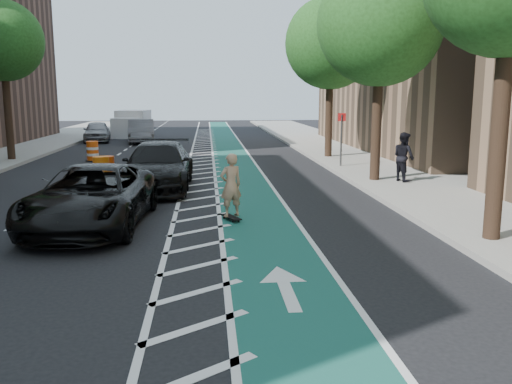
{
  "coord_description": "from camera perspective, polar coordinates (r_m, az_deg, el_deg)",
  "views": [
    {
      "loc": [
        1.7,
        -11.45,
        3.26
      ],
      "look_at": [
        2.78,
        0.51,
        1.1
      ],
      "focal_mm": 38.0,
      "sensor_mm": 36.0,
      "label": 1
    }
  ],
  "objects": [
    {
      "name": "buffer_strip",
      "position": [
        21.7,
        -5.64,
        1.51
      ],
      "size": [
        1.4,
        90.0,
        0.01
      ],
      "primitive_type": "cube",
      "color": "silver",
      "rests_on": "ground"
    },
    {
      "name": "tree_r_d",
      "position": [
        28.25,
        7.8,
        15.2
      ],
      "size": [
        4.2,
        4.2,
        7.9
      ],
      "color": "#382619",
      "rests_on": "ground"
    },
    {
      "name": "suv_near",
      "position": [
        14.01,
        -16.9,
        -0.5
      ],
      "size": [
        2.89,
        5.66,
        1.53
      ],
      "primitive_type": "imported",
      "rotation": [
        0.0,
        0.0,
        -0.06
      ],
      "color": "black",
      "rests_on": "ground"
    },
    {
      "name": "curb_right",
      "position": [
        22.33,
        8.75,
        1.89
      ],
      "size": [
        0.12,
        90.0,
        0.16
      ],
      "primitive_type": "cube",
      "color": "gray",
      "rests_on": "ground"
    },
    {
      "name": "sign_post",
      "position": [
        24.26,
        8.97,
        5.55
      ],
      "size": [
        0.35,
        0.08,
        2.47
      ],
      "color": "#4C4C4C",
      "rests_on": "ground"
    },
    {
      "name": "skateboarder",
      "position": [
        14.09,
        -2.67,
        0.72
      ],
      "size": [
        0.71,
        0.61,
        1.66
      ],
      "primitive_type": "imported",
      "rotation": [
        0.0,
        0.0,
        3.55
      ],
      "color": "tan",
      "rests_on": "skateboard"
    },
    {
      "name": "barrel_c",
      "position": [
        28.26,
        -16.82,
        4.08
      ],
      "size": [
        0.73,
        0.73,
        0.99
      ],
      "color": "#E34E0B",
      "rests_on": "ground"
    },
    {
      "name": "car_silver",
      "position": [
        39.83,
        -16.4,
        6.13
      ],
      "size": [
        2.3,
        4.48,
        1.46
      ],
      "primitive_type": "imported",
      "rotation": [
        0.0,
        0.0,
        0.14
      ],
      "color": "#939297",
      "rests_on": "ground"
    },
    {
      "name": "skateboard",
      "position": [
        14.26,
        -2.64,
        -2.66
      ],
      "size": [
        0.53,
        0.84,
        0.11
      ],
      "rotation": [
        0.0,
        0.0,
        0.41
      ],
      "color": "black",
      "rests_on": "ground"
    },
    {
      "name": "ground",
      "position": [
        12.03,
        -13.18,
        -5.8
      ],
      "size": [
        120.0,
        120.0,
        0.0
      ],
      "primitive_type": "plane",
      "color": "black",
      "rests_on": "ground"
    },
    {
      "name": "box_truck",
      "position": [
        44.36,
        -12.93,
        6.93
      ],
      "size": [
        2.62,
        5.09,
        2.04
      ],
      "rotation": [
        0.0,
        0.0,
        -0.09
      ],
      "color": "silver",
      "rests_on": "ground"
    },
    {
      "name": "pedestrian",
      "position": [
        20.43,
        15.28,
        3.6
      ],
      "size": [
        0.91,
        1.03,
        1.79
      ],
      "primitive_type": "imported",
      "rotation": [
        0.0,
        0.0,
        1.88
      ],
      "color": "black",
      "rests_on": "sidewalk_right"
    },
    {
      "name": "suv_far",
      "position": [
        19.19,
        -10.27,
        2.69
      ],
      "size": [
        2.38,
        5.61,
        1.62
      ],
      "primitive_type": "imported",
      "rotation": [
        0.0,
        0.0,
        -0.02
      ],
      "color": "black",
      "rests_on": "ground"
    },
    {
      "name": "car_grey",
      "position": [
        38.33,
        -11.97,
        6.29
      ],
      "size": [
        2.2,
        5.0,
        1.6
      ],
      "primitive_type": "imported",
      "rotation": [
        0.0,
        0.0,
        0.11
      ],
      "color": "#5E5E64",
      "rests_on": "ground"
    },
    {
      "name": "tree_l_d",
      "position": [
        29.19,
        -25.17,
        14.19
      ],
      "size": [
        4.2,
        4.2,
        7.9
      ],
      "color": "#382619",
      "rests_on": "ground"
    },
    {
      "name": "tree_r_c",
      "position": [
        20.57,
        12.99,
        16.96
      ],
      "size": [
        4.2,
        4.2,
        7.9
      ],
      "color": "#382619",
      "rests_on": "ground"
    },
    {
      "name": "barrel_b",
      "position": [
        21.48,
        -15.38,
        2.31
      ],
      "size": [
        0.7,
        0.7,
        0.96
      ],
      "color": "#D8440B",
      "rests_on": "ground"
    },
    {
      "name": "sidewalk_right",
      "position": [
        23.04,
        14.68,
        1.91
      ],
      "size": [
        5.0,
        90.0,
        0.15
      ],
      "primitive_type": "cube",
      "color": "gray",
      "rests_on": "ground"
    },
    {
      "name": "barrel_a",
      "position": [
        20.77,
        -15.96,
        2.12
      ],
      "size": [
        0.75,
        0.75,
        1.03
      ],
      "color": "orange",
      "rests_on": "ground"
    },
    {
      "name": "bike_lane",
      "position": [
        21.73,
        -1.68,
        1.58
      ],
      "size": [
        2.0,
        90.0,
        0.01
      ],
      "primitive_type": "cube",
      "color": "#185547",
      "rests_on": "ground"
    }
  ]
}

